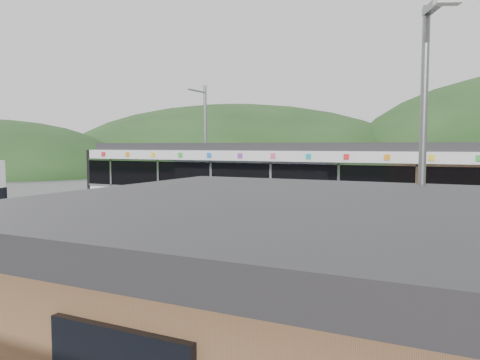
% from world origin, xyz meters
% --- Properties ---
extents(ground, '(120.00, 120.00, 0.00)m').
position_xyz_m(ground, '(0.00, 0.00, 0.00)').
color(ground, '#4C4C4F').
rests_on(ground, ground).
extents(hills, '(146.00, 149.00, 26.00)m').
position_xyz_m(hills, '(6.19, 5.29, 0.00)').
color(hills, '#1E3D19').
rests_on(hills, ground).
extents(platform, '(26.00, 3.20, 0.30)m').
position_xyz_m(platform, '(0.00, 3.30, 0.15)').
color(platform, '#9E9E99').
rests_on(platform, ground).
extents(yellow_line, '(26.00, 0.10, 0.01)m').
position_xyz_m(yellow_line, '(0.00, 2.00, 0.30)').
color(yellow_line, yellow).
rests_on(yellow_line, platform).
extents(train, '(20.44, 3.01, 3.74)m').
position_xyz_m(train, '(-1.78, 6.00, 2.06)').
color(train, black).
rests_on(train, ground).
extents(catenary_mast_west, '(0.18, 1.80, 7.00)m').
position_xyz_m(catenary_mast_west, '(-7.00, 8.56, 3.65)').
color(catenary_mast_west, slate).
rests_on(catenary_mast_west, ground).
extents(station_shelter, '(9.20, 6.20, 3.00)m').
position_xyz_m(station_shelter, '(6.00, -9.01, 1.55)').
color(station_shelter, brown).
rests_on(station_shelter, ground).
extents(lamp_post, '(0.49, 1.09, 5.87)m').
position_xyz_m(lamp_post, '(5.77, -6.32, 3.51)').
color(lamp_post, slate).
rests_on(lamp_post, ground).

